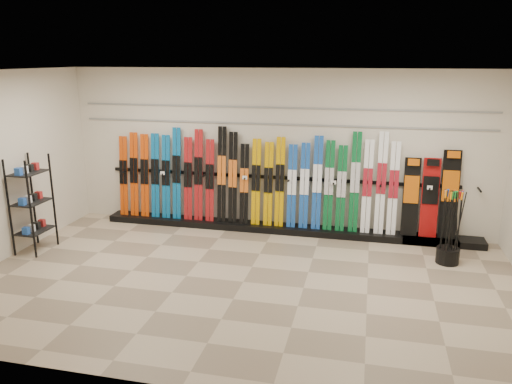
# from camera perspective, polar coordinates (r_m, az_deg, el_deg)

# --- Properties ---
(floor) EXTENTS (8.00, 8.00, 0.00)m
(floor) POSITION_cam_1_polar(r_m,az_deg,el_deg) (7.43, -1.46, -10.22)
(floor) COLOR #85725B
(floor) RESTS_ON ground
(back_wall) EXTENTS (8.00, 0.00, 8.00)m
(back_wall) POSITION_cam_1_polar(r_m,az_deg,el_deg) (9.31, 2.32, 4.72)
(back_wall) COLOR beige
(back_wall) RESTS_ON floor
(ceiling) EXTENTS (8.00, 8.00, 0.00)m
(ceiling) POSITION_cam_1_polar(r_m,az_deg,el_deg) (6.72, -1.64, 13.58)
(ceiling) COLOR silver
(ceiling) RESTS_ON back_wall
(ski_rack_base) EXTENTS (8.00, 0.40, 0.12)m
(ski_rack_base) POSITION_cam_1_polar(r_m,az_deg,el_deg) (9.43, 3.32, -4.22)
(ski_rack_base) COLOR black
(ski_rack_base) RESTS_ON floor
(skis) EXTENTS (5.36, 0.20, 1.82)m
(skis) POSITION_cam_1_polar(r_m,az_deg,el_deg) (9.34, -0.57, 1.30)
(skis) COLOR #CE4009
(skis) RESTS_ON ski_rack_base
(snowboards) EXTENTS (0.93, 0.24, 1.53)m
(snowboards) POSITION_cam_1_polar(r_m,az_deg,el_deg) (9.22, 19.39, -0.47)
(snowboards) COLOR black
(snowboards) RESTS_ON ski_rack_base
(accessory_rack) EXTENTS (0.40, 0.60, 1.62)m
(accessory_rack) POSITION_cam_1_polar(r_m,az_deg,el_deg) (9.12, -24.24, -1.29)
(accessory_rack) COLOR black
(accessory_rack) RESTS_ON floor
(pole_bin) EXTENTS (0.36, 0.36, 0.25)m
(pole_bin) POSITION_cam_1_polar(r_m,az_deg,el_deg) (8.58, 21.04, -6.79)
(pole_bin) COLOR black
(pole_bin) RESTS_ON floor
(ski_poles) EXTENTS (0.33, 0.25, 1.18)m
(ski_poles) POSITION_cam_1_polar(r_m,az_deg,el_deg) (8.40, 21.42, -3.78)
(ski_poles) COLOR black
(ski_poles) RESTS_ON pole_bin
(slatwall_rail_0) EXTENTS (7.60, 0.02, 0.03)m
(slatwall_rail_0) POSITION_cam_1_polar(r_m,az_deg,el_deg) (9.21, 2.33, 7.76)
(slatwall_rail_0) COLOR gray
(slatwall_rail_0) RESTS_ON back_wall
(slatwall_rail_1) EXTENTS (7.60, 0.02, 0.03)m
(slatwall_rail_1) POSITION_cam_1_polar(r_m,az_deg,el_deg) (9.18, 2.35, 9.62)
(slatwall_rail_1) COLOR gray
(slatwall_rail_1) RESTS_ON back_wall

